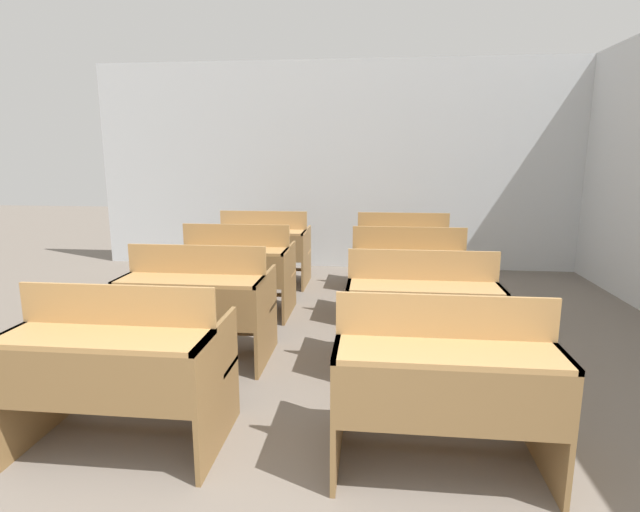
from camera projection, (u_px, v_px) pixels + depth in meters
wall_back at (335, 167)px, 7.43m from camera, size 7.21×0.06×3.04m
bench_front_left at (121, 366)px, 2.87m from camera, size 1.15×0.76×0.97m
bench_front_right at (442, 382)px, 2.67m from camera, size 1.15×0.76×0.97m
bench_second_left at (198, 303)px, 4.10m from camera, size 1.15×0.76×0.97m
bench_second_right at (421, 311)px, 3.89m from camera, size 1.15×0.76×0.97m
bench_third_left at (237, 269)px, 5.31m from camera, size 1.15×0.76×0.97m
bench_third_right at (408, 274)px, 5.12m from camera, size 1.15×0.76×0.97m
bench_back_left at (264, 248)px, 6.55m from camera, size 1.15×0.76×0.97m
bench_back_right at (402, 250)px, 6.36m from camera, size 1.15×0.76×0.97m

